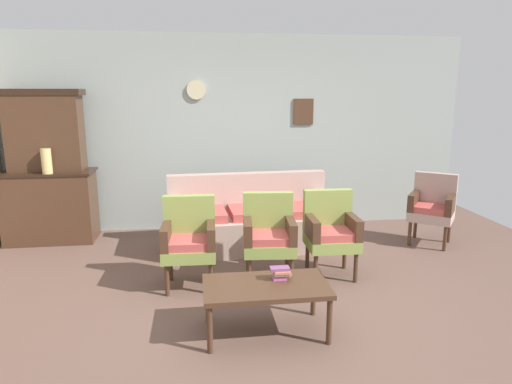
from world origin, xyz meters
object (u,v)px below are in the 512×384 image
object	(u,v)px
armchair_near_cabinet	(269,233)
wingback_chair_by_fireplace	(432,206)
side_cabinet	(51,206)
armchair_by_doorway	(331,230)
coffee_table	(266,289)
armchair_row_middle	(189,238)
floral_couch	(251,222)
vase_on_cabinet	(47,161)
book_stack_on_table	(281,273)

from	to	relation	value
armchair_near_cabinet	wingback_chair_by_fireplace	world-z (taller)	same
side_cabinet	armchair_by_doorway	size ratio (longest dim) A/B	1.28
coffee_table	wingback_chair_by_fireplace	bearing A→B (deg)	38.12
armchair_row_middle	floral_couch	bearing A→B (deg)	55.23
armchair_row_middle	armchair_near_cabinet	bearing A→B (deg)	3.03
armchair_row_middle	armchair_near_cabinet	xyz separation A→B (m)	(0.81, 0.04, 0.00)
floral_couch	armchair_by_doorway	distance (m)	1.25
vase_on_cabinet	armchair_row_middle	distance (m)	2.36
wingback_chair_by_fireplace	coffee_table	world-z (taller)	wingback_chair_by_fireplace
side_cabinet	wingback_chair_by_fireplace	distance (m)	4.94
floral_couch	coffee_table	xyz separation A→B (m)	(-0.14, -2.11, 0.05)
side_cabinet	coffee_table	world-z (taller)	side_cabinet
armchair_near_cabinet	coffee_table	world-z (taller)	armchair_near_cabinet
armchair_by_doorway	armchair_near_cabinet	bearing A→B (deg)	-176.92
armchair_near_cabinet	armchair_by_doorway	world-z (taller)	same
armchair_near_cabinet	wingback_chair_by_fireplace	bearing A→B (deg)	20.91
vase_on_cabinet	armchair_near_cabinet	size ratio (longest dim) A/B	0.35
side_cabinet	armchair_row_middle	size ratio (longest dim) A/B	1.28
side_cabinet	vase_on_cabinet	world-z (taller)	vase_on_cabinet
vase_on_cabinet	armchair_row_middle	world-z (taller)	vase_on_cabinet
vase_on_cabinet	coffee_table	size ratio (longest dim) A/B	0.31
book_stack_on_table	coffee_table	bearing A→B (deg)	-149.47
armchair_row_middle	armchair_near_cabinet	world-z (taller)	same
floral_couch	armchair_near_cabinet	bearing A→B (deg)	-86.92
wingback_chair_by_fireplace	armchair_by_doorway	bearing A→B (deg)	-152.54
armchair_near_cabinet	armchair_by_doorway	distance (m)	0.67
coffee_table	floral_couch	bearing A→B (deg)	86.17
floral_couch	coffee_table	bearing A→B (deg)	-93.83
side_cabinet	floral_couch	xyz separation A→B (m)	(2.56, -0.57, -0.14)
armchair_near_cabinet	coffee_table	distance (m)	1.09
vase_on_cabinet	armchair_near_cabinet	bearing A→B (deg)	-29.39
coffee_table	side_cabinet	bearing A→B (deg)	132.05
vase_on_cabinet	armchair_near_cabinet	distance (m)	2.99
vase_on_cabinet	book_stack_on_table	size ratio (longest dim) A/B	1.86
armchair_row_middle	book_stack_on_table	size ratio (longest dim) A/B	5.34
floral_couch	armchair_row_middle	distance (m)	1.34
side_cabinet	coffee_table	xyz separation A→B (m)	(2.42, -2.68, -0.09)
armchair_near_cabinet	vase_on_cabinet	bearing A→B (deg)	150.61
floral_couch	coffee_table	distance (m)	2.12
armchair_row_middle	wingback_chair_by_fireplace	xyz separation A→B (m)	(3.08, 0.91, 0.00)
coffee_table	book_stack_on_table	bearing A→B (deg)	30.53
floral_couch	armchair_row_middle	size ratio (longest dim) A/B	2.32
vase_on_cabinet	floral_couch	world-z (taller)	vase_on_cabinet
side_cabinet	book_stack_on_table	size ratio (longest dim) A/B	6.86
side_cabinet	coffee_table	bearing A→B (deg)	-47.95
vase_on_cabinet	armchair_by_doorway	size ratio (longest dim) A/B	0.35
armchair_row_middle	book_stack_on_table	xyz separation A→B (m)	(0.75, -0.94, -0.02)
armchair_by_doorway	coffee_table	distance (m)	1.41
armchair_near_cabinet	wingback_chair_by_fireplace	xyz separation A→B (m)	(2.26, 0.87, 0.00)
side_cabinet	floral_couch	size ratio (longest dim) A/B	0.55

